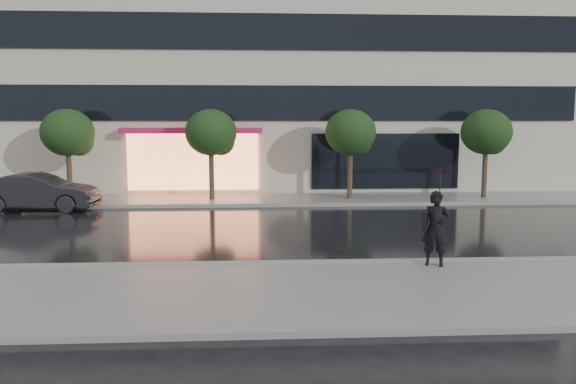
{
  "coord_description": "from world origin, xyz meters",
  "views": [
    {
      "loc": [
        -1.03,
        -14.16,
        3.51
      ],
      "look_at": [
        -0.13,
        2.28,
        1.4
      ],
      "focal_mm": 35.0,
      "sensor_mm": 36.0,
      "label": 1
    }
  ],
  "objects": [
    {
      "name": "ground",
      "position": [
        0.0,
        0.0,
        0.0
      ],
      "size": [
        120.0,
        120.0,
        0.0
      ],
      "primitive_type": "plane",
      "color": "black",
      "rests_on": "ground"
    },
    {
      "name": "tree_far_east",
      "position": [
        9.06,
        10.03,
        2.92
      ],
      "size": [
        2.2,
        2.2,
        3.99
      ],
      "color": "#33261C",
      "rests_on": "ground"
    },
    {
      "name": "tree_mid_west",
      "position": [
        -2.94,
        10.03,
        2.92
      ],
      "size": [
        2.2,
        2.2,
        3.99
      ],
      "color": "#33261C",
      "rests_on": "ground"
    },
    {
      "name": "tree_far_west",
      "position": [
        -8.94,
        10.03,
        2.92
      ],
      "size": [
        2.2,
        2.2,
        3.99
      ],
      "color": "#33261C",
      "rests_on": "ground"
    },
    {
      "name": "curb_far",
      "position": [
        0.0,
        8.5,
        0.07
      ],
      "size": [
        60.0,
        0.25,
        0.14
      ],
      "primitive_type": "cube",
      "color": "gray",
      "rests_on": "ground"
    },
    {
      "name": "curb_near",
      "position": [
        0.0,
        -1.0,
        0.07
      ],
      "size": [
        60.0,
        0.25,
        0.14
      ],
      "primitive_type": "cube",
      "color": "gray",
      "rests_on": "ground"
    },
    {
      "name": "pedestrian_with_umbrella",
      "position": [
        3.15,
        -1.52,
        1.56
      ],
      "size": [
        1.08,
        1.09,
        2.34
      ],
      "rotation": [
        0.0,
        0.0,
        -0.4
      ],
      "color": "black",
      "rests_on": "sidewalk_near"
    },
    {
      "name": "office_building",
      "position": [
        -0.0,
        17.97,
        9.0
      ],
      "size": [
        30.0,
        12.76,
        18.0
      ],
      "color": "#B9AF9C",
      "rests_on": "ground"
    },
    {
      "name": "tree_mid_east",
      "position": [
        3.06,
        10.03,
        2.92
      ],
      "size": [
        2.2,
        2.2,
        3.99
      ],
      "color": "#33261C",
      "rests_on": "ground"
    },
    {
      "name": "parked_car",
      "position": [
        -9.54,
        7.99,
        0.73
      ],
      "size": [
        4.48,
        1.63,
        1.47
      ],
      "primitive_type": "imported",
      "rotation": [
        0.0,
        0.0,
        1.55
      ],
      "color": "black",
      "rests_on": "ground"
    },
    {
      "name": "sidewalk_far",
      "position": [
        0.0,
        10.25,
        0.06
      ],
      "size": [
        60.0,
        3.5,
        0.12
      ],
      "primitive_type": "cube",
      "color": "slate",
      "rests_on": "ground"
    },
    {
      "name": "sidewalk_near",
      "position": [
        0.0,
        -3.25,
        0.06
      ],
      "size": [
        60.0,
        4.5,
        0.12
      ],
      "primitive_type": "cube",
      "color": "slate",
      "rests_on": "ground"
    }
  ]
}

